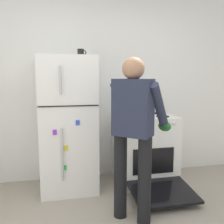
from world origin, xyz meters
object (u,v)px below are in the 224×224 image
(stove_range, at_px, (145,149))
(refrigerator, at_px, (68,124))
(red_pot, at_px, (135,111))
(person_cook, at_px, (134,126))
(pepper_mill, at_px, (161,106))
(coffee_mug, at_px, (81,53))

(stove_range, bearing_deg, refrigerator, 179.02)
(stove_range, xyz_separation_m, red_pot, (-0.16, -0.03, 0.53))
(refrigerator, relative_size, person_cook, 1.04)
(refrigerator, distance_m, pepper_mill, 1.35)
(person_cook, bearing_deg, pepper_mill, 55.87)
(refrigerator, relative_size, stove_range, 1.36)
(person_cook, relative_size, coffee_mug, 14.28)
(refrigerator, relative_size, pepper_mill, 9.31)
(stove_range, height_order, person_cook, person_cook)
(pepper_mill, bearing_deg, stove_range, -144.01)
(coffee_mug, distance_m, pepper_mill, 1.35)
(stove_range, relative_size, coffee_mug, 10.86)
(red_pot, xyz_separation_m, coffee_mug, (-0.68, 0.10, 0.74))
(person_cook, bearing_deg, refrigerator, 123.88)
(refrigerator, bearing_deg, person_cook, -56.12)
(pepper_mill, bearing_deg, red_pot, -151.48)
(person_cook, xyz_separation_m, red_pot, (0.27, 0.83, 0.02))
(red_pot, relative_size, coffee_mug, 3.09)
(refrigerator, xyz_separation_m, red_pot, (0.86, -0.05, 0.14))
(stove_range, bearing_deg, coffee_mug, 175.37)
(refrigerator, height_order, pepper_mill, refrigerator)
(stove_range, xyz_separation_m, pepper_mill, (0.30, 0.22, 0.56))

